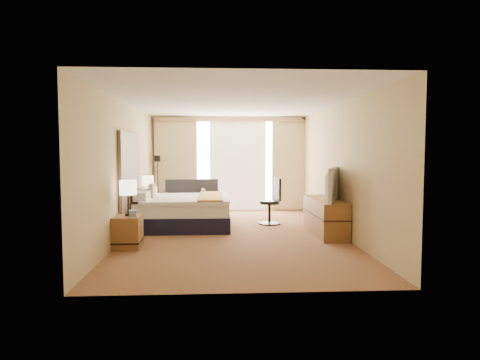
{
  "coord_description": "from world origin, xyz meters",
  "views": [
    {
      "loc": [
        -0.35,
        -8.4,
        1.68
      ],
      "look_at": [
        0.14,
        0.4,
        1.06
      ],
      "focal_mm": 32.0,
      "sensor_mm": 36.0,
      "label": 1
    }
  ],
  "objects": [
    {
      "name": "nightstand_left",
      "position": [
        -1.87,
        -1.05,
        0.28
      ],
      "size": [
        0.45,
        0.52,
        0.55
      ],
      "primitive_type": "cube",
      "color": "brown",
      "rests_on": "floor"
    },
    {
      "name": "wall_back",
      "position": [
        0.0,
        3.5,
        1.3
      ],
      "size": [
        4.2,
        0.02,
        2.6
      ],
      "primitive_type": "cube",
      "color": "tan",
      "rests_on": "ground"
    },
    {
      "name": "wall_front",
      "position": [
        0.0,
        -3.5,
        1.3
      ],
      "size": [
        4.2,
        0.02,
        2.6
      ],
      "primitive_type": "cube",
      "color": "tan",
      "rests_on": "ground"
    },
    {
      "name": "lamp_right",
      "position": [
        -1.91,
        1.43,
        0.97
      ],
      "size": [
        0.26,
        0.26,
        0.54
      ],
      "color": "black",
      "rests_on": "nightstand_right"
    },
    {
      "name": "loveseat",
      "position": [
        -0.95,
        2.49,
        0.3
      ],
      "size": [
        1.56,
        0.97,
        0.92
      ],
      "rotation": [
        0.0,
        0.0,
        0.13
      ],
      "color": "maroon",
      "rests_on": "floor"
    },
    {
      "name": "bed",
      "position": [
        -1.06,
        0.85,
        0.35
      ],
      "size": [
        1.96,
        1.8,
        0.95
      ],
      "color": "black",
      "rests_on": "floor"
    },
    {
      "name": "window",
      "position": [
        0.25,
        3.47,
        1.32
      ],
      "size": [
        2.3,
        0.02,
        2.3
      ],
      "primitive_type": "cube",
      "color": "white",
      "rests_on": "wall_back"
    },
    {
      "name": "telephone",
      "position": [
        -1.84,
        1.59,
        0.58
      ],
      "size": [
        0.19,
        0.16,
        0.06
      ],
      "primitive_type": "cube",
      "rotation": [
        0.0,
        0.0,
        -0.26
      ],
      "color": "black",
      "rests_on": "nightstand_right"
    },
    {
      "name": "floor",
      "position": [
        0.0,
        0.0,
        0.0
      ],
      "size": [
        4.2,
        7.0,
        0.02
      ],
      "primitive_type": "cube",
      "color": "#571819",
      "rests_on": "ground"
    },
    {
      "name": "tissue_box",
      "position": [
        -1.77,
        -1.1,
        0.6
      ],
      "size": [
        0.14,
        0.14,
        0.11
      ],
      "primitive_type": "cube",
      "rotation": [
        0.0,
        0.0,
        0.17
      ],
      "color": "#7F96C4",
      "rests_on": "nightstand_left"
    },
    {
      "name": "wall_left",
      "position": [
        -2.1,
        0.0,
        1.3
      ],
      "size": [
        0.02,
        7.0,
        2.6
      ],
      "primitive_type": "cube",
      "color": "tan",
      "rests_on": "ground"
    },
    {
      "name": "lamp_left",
      "position": [
        -1.86,
        -1.02,
        1.02
      ],
      "size": [
        0.29,
        0.29,
        0.61
      ],
      "color": "black",
      "rests_on": "nightstand_left"
    },
    {
      "name": "wall_right",
      "position": [
        2.1,
        0.0,
        1.3
      ],
      "size": [
        0.02,
        7.0,
        2.6
      ],
      "primitive_type": "cube",
      "color": "tan",
      "rests_on": "ground"
    },
    {
      "name": "curtains",
      "position": [
        -0.0,
        3.39,
        1.41
      ],
      "size": [
        4.12,
        0.19,
        2.56
      ],
      "color": "beige",
      "rests_on": "floor"
    },
    {
      "name": "floor_lamp",
      "position": [
        -1.9,
        3.01,
        1.09
      ],
      "size": [
        0.19,
        0.19,
        1.54
      ],
      "color": "black",
      "rests_on": "floor"
    },
    {
      "name": "ceiling",
      "position": [
        0.0,
        0.0,
        2.6
      ],
      "size": [
        4.2,
        7.0,
        0.02
      ],
      "primitive_type": "cube",
      "color": "silver",
      "rests_on": "wall_back"
    },
    {
      "name": "nightstand_right",
      "position": [
        -1.87,
        1.45,
        0.28
      ],
      "size": [
        0.45,
        0.52,
        0.55
      ],
      "primitive_type": "cube",
      "color": "brown",
      "rests_on": "floor"
    },
    {
      "name": "desk_chair",
      "position": [
        0.91,
        1.19,
        0.46
      ],
      "size": [
        0.51,
        0.51,
        1.04
      ],
      "rotation": [
        0.0,
        0.0,
        0.18
      ],
      "color": "black",
      "rests_on": "floor"
    },
    {
      "name": "media_dresser",
      "position": [
        1.83,
        0.0,
        0.35
      ],
      "size": [
        0.5,
        1.8,
        0.7
      ],
      "primitive_type": "cube",
      "color": "brown",
      "rests_on": "floor"
    },
    {
      "name": "headboard",
      "position": [
        -2.06,
        0.2,
        1.28
      ],
      "size": [
        0.06,
        1.85,
        1.5
      ],
      "primitive_type": "cube",
      "color": "black",
      "rests_on": "wall_left"
    },
    {
      "name": "television",
      "position": [
        1.78,
        -0.35,
        1.03
      ],
      "size": [
        0.57,
        1.1,
        0.65
      ],
      "primitive_type": "imported",
      "rotation": [
        0.0,
        0.0,
        1.18
      ],
      "color": "black",
      "rests_on": "media_dresser"
    }
  ]
}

